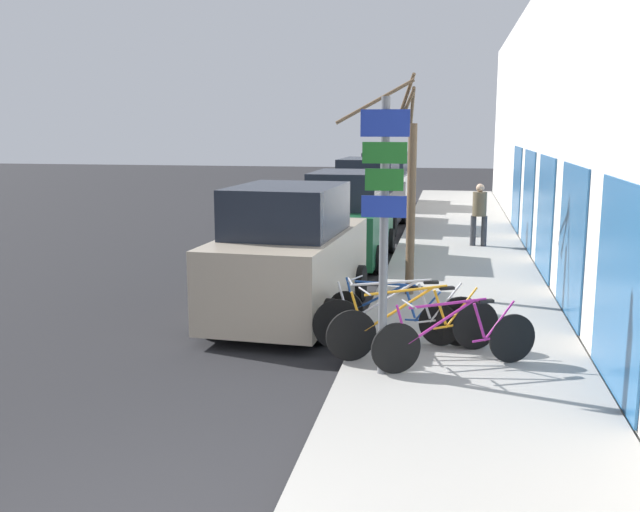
% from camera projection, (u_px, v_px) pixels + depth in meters
% --- Properties ---
extents(ground_plane, '(80.00, 80.00, 0.00)m').
position_uv_depth(ground_plane, '(345.00, 268.00, 16.15)').
color(ground_plane, black).
extents(sidewalk_curb, '(3.20, 32.00, 0.15)m').
position_uv_depth(sidewalk_curb, '(460.00, 248.00, 18.38)').
color(sidewalk_curb, gray).
rests_on(sidewalk_curb, ground).
extents(building_facade, '(0.23, 32.00, 6.50)m').
position_uv_depth(building_facade, '(537.00, 125.00, 17.44)').
color(building_facade, silver).
rests_on(building_facade, ground).
extents(signpost, '(0.58, 0.13, 3.38)m').
position_uv_depth(signpost, '(384.00, 222.00, 8.53)').
color(signpost, '#595B60').
rests_on(signpost, sidewalk_curb).
extents(bicycle_0, '(2.05, 0.99, 0.89)m').
position_uv_depth(bicycle_0, '(456.00, 339.00, 9.01)').
color(bicycle_0, black).
rests_on(bicycle_0, sidewalk_curb).
extents(bicycle_1, '(2.24, 1.12, 0.94)m').
position_uv_depth(bicycle_1, '(415.00, 326.00, 9.51)').
color(bicycle_1, black).
rests_on(bicycle_1, sidewalk_curb).
extents(bicycle_2, '(2.34, 0.74, 0.97)m').
position_uv_depth(bicycle_2, '(400.00, 319.00, 9.84)').
color(bicycle_2, black).
rests_on(bicycle_2, sidewalk_curb).
extents(bicycle_3, '(1.97, 0.79, 0.84)m').
position_uv_depth(bicycle_3, '(391.00, 314.00, 10.30)').
color(bicycle_3, black).
rests_on(bicycle_3, sidewalk_curb).
extents(parked_car_0, '(2.23, 4.35, 2.23)m').
position_uv_depth(parked_car_0, '(290.00, 257.00, 11.89)').
color(parked_car_0, gray).
rests_on(parked_car_0, ground).
extents(parked_car_1, '(1.99, 4.25, 2.15)m').
position_uv_depth(parked_car_1, '(348.00, 221.00, 16.78)').
color(parked_car_1, '#144728').
rests_on(parked_car_1, ground).
extents(parked_car_2, '(2.15, 4.62, 2.21)m').
position_uv_depth(parked_car_2, '(369.00, 198.00, 22.08)').
color(parked_car_2, black).
rests_on(parked_car_2, ground).
extents(parked_car_3, '(2.07, 4.73, 2.19)m').
position_uv_depth(parked_car_3, '(386.00, 183.00, 27.58)').
color(parked_car_3, silver).
rests_on(parked_car_3, ground).
extents(pedestrian_near, '(0.42, 0.35, 1.59)m').
position_uv_depth(pedestrian_near, '(479.00, 210.00, 18.15)').
color(pedestrian_near, '#333338').
rests_on(pedestrian_near, sidewalk_curb).
extents(street_tree, '(1.44, 1.47, 3.95)m').
position_uv_depth(street_tree, '(408.00, 189.00, 12.79)').
color(street_tree, brown).
rests_on(street_tree, sidewalk_curb).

